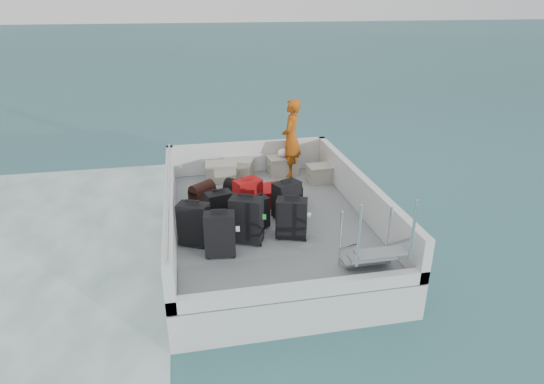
% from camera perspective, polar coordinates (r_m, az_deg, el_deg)
% --- Properties ---
extents(ground, '(160.00, 160.00, 0.00)m').
position_cam_1_polar(ground, '(8.60, -0.41, -6.87)').
color(ground, '#163F4D').
rests_on(ground, ground).
extents(ferry_hull, '(3.60, 5.00, 0.60)m').
position_cam_1_polar(ferry_hull, '(8.45, -0.41, -5.11)').
color(ferry_hull, silver).
rests_on(ferry_hull, ground).
extents(deck, '(3.30, 4.70, 0.02)m').
position_cam_1_polar(deck, '(8.31, -0.42, -3.23)').
color(deck, slate).
rests_on(deck, ferry_hull).
extents(deck_fittings, '(3.60, 5.00, 0.90)m').
position_cam_1_polar(deck_fittings, '(7.93, 2.48, -1.56)').
color(deck_fittings, silver).
rests_on(deck_fittings, deck).
extents(suitcase_0, '(0.49, 0.31, 0.72)m').
position_cam_1_polar(suitcase_0, '(7.00, -6.56, -5.36)').
color(suitcase_0, black).
rests_on(suitcase_0, deck).
extents(suitcase_1, '(0.55, 0.45, 0.72)m').
position_cam_1_polar(suitcase_1, '(7.36, -9.75, -4.06)').
color(suitcase_1, black).
rests_on(suitcase_1, deck).
extents(suitcase_2, '(0.49, 0.37, 0.64)m').
position_cam_1_polar(suitcase_2, '(7.91, -6.59, -2.20)').
color(suitcase_2, black).
rests_on(suitcase_2, deck).
extents(suitcase_3, '(0.59, 0.48, 0.78)m').
position_cam_1_polar(suitcase_3, '(7.34, -3.22, -3.58)').
color(suitcase_3, black).
rests_on(suitcase_3, deck).
extents(suitcase_4, '(0.44, 0.37, 0.57)m').
position_cam_1_polar(suitcase_4, '(7.79, -1.84, -2.72)').
color(suitcase_4, black).
rests_on(suitcase_4, deck).
extents(suitcase_5, '(0.56, 0.45, 0.66)m').
position_cam_1_polar(suitcase_5, '(8.32, -3.05, -0.60)').
color(suitcase_5, maroon).
rests_on(suitcase_5, deck).
extents(suitcase_6, '(0.57, 0.44, 0.69)m').
position_cam_1_polar(suitcase_6, '(7.48, 2.46, -3.38)').
color(suitcase_6, black).
rests_on(suitcase_6, deck).
extents(suitcase_7, '(0.55, 0.46, 0.67)m').
position_cam_1_polar(suitcase_7, '(8.18, 1.83, -0.98)').
color(suitcase_7, black).
rests_on(suitcase_7, deck).
extents(suitcase_8, '(0.91, 0.67, 0.33)m').
position_cam_1_polar(suitcase_8, '(8.77, -0.48, -0.45)').
color(suitcase_8, maroon).
rests_on(suitcase_8, deck).
extents(duffel_0, '(0.56, 0.53, 0.32)m').
position_cam_1_polar(duffel_0, '(8.92, -8.72, -0.36)').
color(duffel_0, black).
rests_on(duffel_0, deck).
extents(duffel_1, '(0.53, 0.53, 0.32)m').
position_cam_1_polar(duffel_1, '(8.97, -4.46, -0.01)').
color(duffel_1, black).
rests_on(duffel_1, deck).
extents(duffel_2, '(0.54, 0.62, 0.32)m').
position_cam_1_polar(duffel_2, '(8.69, 2.49, -0.76)').
color(duffel_2, black).
rests_on(duffel_2, deck).
extents(crate_0, '(0.67, 0.49, 0.38)m').
position_cam_1_polar(crate_0, '(9.93, -6.37, 2.46)').
color(crate_0, '#AAA494').
rests_on(crate_0, deck).
extents(crate_1, '(0.72, 0.62, 0.37)m').
position_cam_1_polar(crate_1, '(10.19, -4.26, 3.05)').
color(crate_1, '#AAA494').
rests_on(crate_1, deck).
extents(crate_2, '(0.67, 0.49, 0.38)m').
position_cam_1_polar(crate_2, '(10.26, 1.38, 3.31)').
color(crate_2, '#AAA494').
rests_on(crate_2, deck).
extents(crate_3, '(0.58, 0.42, 0.34)m').
position_cam_1_polar(crate_3, '(9.89, 6.20, 2.25)').
color(crate_3, '#AAA494').
rests_on(crate_3, deck).
extents(yellow_bag, '(0.28, 0.26, 0.22)m').
position_cam_1_polar(yellow_bag, '(10.09, 5.84, 2.35)').
color(yellow_bag, yellow).
rests_on(yellow_bag, deck).
extents(white_bag, '(0.24, 0.24, 0.18)m').
position_cam_1_polar(white_bag, '(10.17, 1.39, 4.80)').
color(white_bag, white).
rests_on(white_bag, crate_2).
extents(passenger, '(0.65, 0.75, 1.71)m').
position_cam_1_polar(passenger, '(10.02, 2.41, 6.79)').
color(passenger, orange).
rests_on(passenger, deck).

